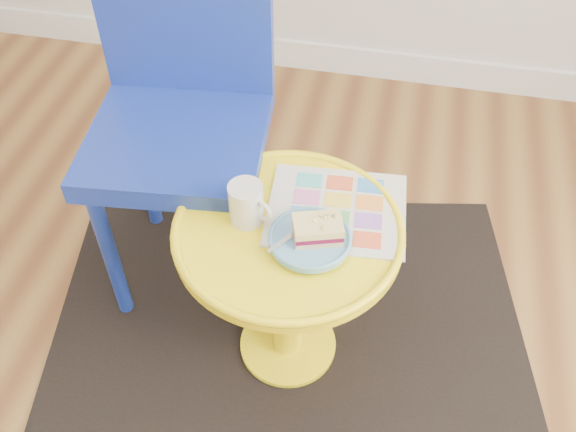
% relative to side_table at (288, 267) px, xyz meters
% --- Properties ---
extents(rug, '(1.49, 1.33, 0.01)m').
position_rel_side_table_xyz_m(rug, '(0.00, 0.00, -0.34)').
color(rug, black).
rests_on(rug, ground).
extents(side_table, '(0.51, 0.51, 0.48)m').
position_rel_side_table_xyz_m(side_table, '(0.00, 0.00, 0.00)').
color(side_table, yellow).
rests_on(side_table, ground).
extents(chair, '(0.47, 0.48, 0.98)m').
position_rel_side_table_xyz_m(chair, '(-0.33, 0.29, 0.21)').
color(chair, navy).
rests_on(chair, ground).
extents(newspaper, '(0.33, 0.28, 0.01)m').
position_rel_side_table_xyz_m(newspaper, '(0.10, 0.08, 0.14)').
color(newspaper, silver).
rests_on(newspaper, side_table).
extents(mug, '(0.10, 0.08, 0.10)m').
position_rel_side_table_xyz_m(mug, '(-0.09, 0.01, 0.19)').
color(mug, silver).
rests_on(mug, side_table).
extents(plate, '(0.18, 0.18, 0.02)m').
position_rel_side_table_xyz_m(plate, '(0.06, -0.04, 0.15)').
color(plate, '#5C98C3').
rests_on(plate, newspaper).
extents(cake_slice, '(0.12, 0.10, 0.05)m').
position_rel_side_table_xyz_m(cake_slice, '(0.07, -0.03, 0.18)').
color(cake_slice, '#D3BC8C').
rests_on(cake_slice, plate).
extents(fork, '(0.10, 0.13, 0.00)m').
position_rel_side_table_xyz_m(fork, '(0.02, -0.03, 0.16)').
color(fork, silver).
rests_on(fork, plate).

